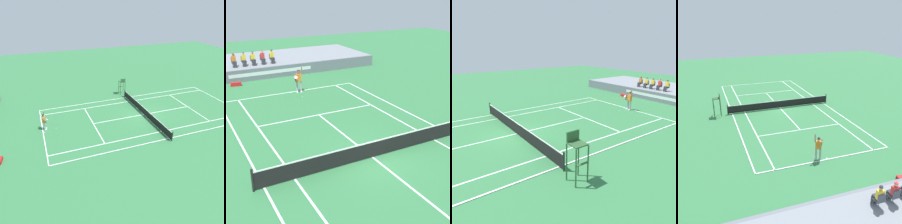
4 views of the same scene
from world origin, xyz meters
TOP-DOWN VIEW (x-y plane):
  - ground_plane at (0.00, 0.00)m, footprint 80.00×80.00m
  - court at (0.00, 0.00)m, footprint 11.08×23.88m
  - net at (0.00, 0.00)m, footprint 11.98×0.10m
  - barrier_wall at (0.00, 16.84)m, footprint 22.24×0.25m
  - bleacher_platform at (0.00, 20.89)m, footprint 22.24×7.85m
  - spectator_seated_0 at (-3.01, 18.18)m, footprint 0.44×0.60m
  - spectator_seated_1 at (-2.12, 18.18)m, footprint 0.44×0.60m
  - spectator_seated_2 at (-1.27, 18.18)m, footprint 0.44×0.60m
  - spectator_seated_3 at (-0.36, 18.18)m, footprint 0.44×0.60m
  - spectator_seated_4 at (0.55, 18.18)m, footprint 0.44×0.60m
  - tennis_player at (0.66, 11.60)m, footprint 0.82×0.61m
  - tennis_ball at (0.46, 10.46)m, footprint 0.07×0.07m
  - equipment_bag at (-3.48, 15.79)m, footprint 0.94×0.46m

SIDE VIEW (x-z plane):
  - ground_plane at x=0.00m, z-range 0.00..0.00m
  - court at x=0.00m, z-range 0.00..0.02m
  - tennis_ball at x=0.46m, z-range 0.00..0.07m
  - equipment_bag at x=-3.48m, z-range 0.00..0.32m
  - net at x=0.00m, z-range -0.01..1.06m
  - bleacher_platform at x=0.00m, z-range 0.00..1.08m
  - barrier_wall at x=0.00m, z-range 0.00..1.08m
  - tennis_player at x=0.66m, z-range -0.05..2.04m
  - spectator_seated_0 at x=-3.01m, z-range 1.06..2.32m
  - spectator_seated_1 at x=-2.12m, z-range 1.06..2.32m
  - spectator_seated_2 at x=-1.27m, z-range 1.06..2.32m
  - spectator_seated_3 at x=-0.36m, z-range 1.06..2.32m
  - spectator_seated_4 at x=0.55m, z-range 1.06..2.32m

